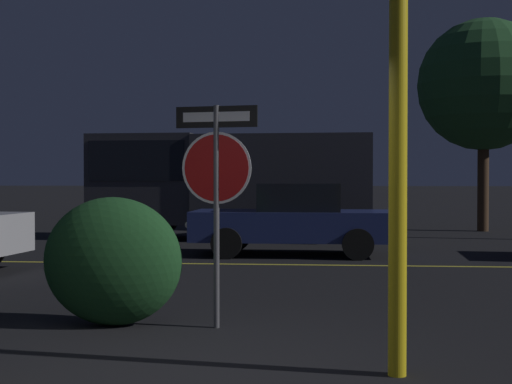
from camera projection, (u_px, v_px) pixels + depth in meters
ground_plane at (180, 381)px, 5.43m from camera, size 260.00×260.00×0.00m
road_center_stripe at (260, 264)px, 12.71m from camera, size 37.52×0.12×0.01m
stop_sign at (217, 170)px, 7.32m from camera, size 0.86×0.16×2.29m
yellow_pole_right at (398, 149)px, 5.54m from camera, size 0.14×0.14×3.54m
hedge_bush_2 at (113, 261)px, 7.45m from camera, size 1.47×0.79×1.35m
passing_car_2 at (295, 220)px, 14.25m from camera, size 4.11×1.79×1.44m
delivery_truck at (222, 178)px, 18.00m from camera, size 7.08×2.63×2.63m
tree_1 at (484, 85)px, 20.56m from camera, size 3.79×3.79×6.14m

